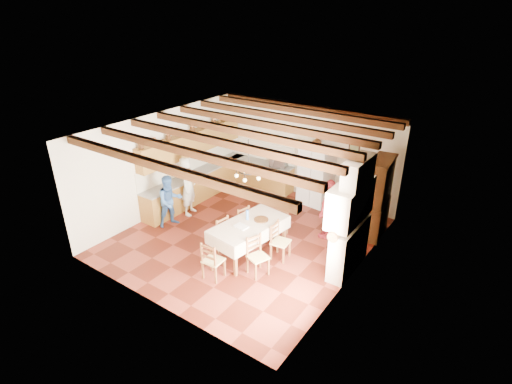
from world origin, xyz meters
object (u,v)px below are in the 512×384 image
chair_right_far (281,241)px  microwave (279,162)px  refrigerator (316,175)px  person_man (189,186)px  chair_left_far (239,221)px  chair_right_near (258,256)px  dining_table (249,226)px  hutch (378,198)px  chair_left_near (218,232)px  person_woman_red (329,209)px  chair_end_far (278,218)px  chair_end_near (213,260)px  person_woman_blue (170,201)px

chair_right_far → microwave: 3.95m
refrigerator → person_man: 3.91m
chair_left_far → chair_right_near: same height
chair_right_near → chair_right_far: size_ratio=1.00×
dining_table → refrigerator: bearing=89.5°
hutch → chair_left_far: size_ratio=2.27×
chair_left_near → chair_right_far: 1.62m
person_woman_red → chair_end_far: bearing=-58.0°
chair_right_far → chair_end_near: (-0.85, -1.53, 0.00)m
chair_end_near → chair_end_far: size_ratio=1.00×
chair_right_near → chair_end_near: same height
refrigerator → person_man: bearing=-128.1°
chair_right_far → person_man: bearing=76.7°
chair_end_far → person_man: (-2.81, -0.49, 0.41)m
microwave → person_man: bearing=-131.7°
chair_right_far → person_man: 3.52m
microwave → hutch: bearing=-29.0°
hutch → chair_right_far: size_ratio=2.27×
dining_table → chair_end_near: 1.30m
chair_right_near → person_man: bearing=89.6°
chair_left_far → chair_right_near: size_ratio=1.00×
hutch → chair_left_far: hutch is taller
chair_left_near → person_woman_blue: 1.91m
hutch → person_woman_red: (-0.97, -0.87, -0.25)m
chair_right_near → microwave: 4.64m
chair_left_near → chair_left_far: size_ratio=1.00×
hutch → chair_left_near: 4.29m
chair_left_far → chair_right_far: 1.45m
refrigerator → hutch: 2.34m
person_man → microwave: size_ratio=3.31×
chair_end_near → chair_left_far: bearing=-75.5°
chair_left_far → chair_end_far: same height
chair_left_far → chair_right_near: (1.34, -1.07, 0.00)m
person_man → person_woman_blue: size_ratio=1.18×
dining_table → chair_right_far: size_ratio=2.19×
hutch → chair_end_near: hutch is taller
chair_left_near → chair_right_near: (1.44, -0.31, 0.00)m
dining_table → chair_right_far: chair_right_far is taller
chair_left_far → microwave: 3.19m
chair_left_far → chair_end_near: size_ratio=1.00×
dining_table → chair_right_near: chair_right_near is taller
chair_right_near → person_woman_red: size_ratio=0.58×
dining_table → microwave: (-1.37, 3.55, 0.27)m
chair_end_near → chair_left_near: bearing=-59.3°
refrigerator → chair_right_far: size_ratio=1.95×
chair_right_near → chair_end_far: (-0.57, 1.80, 0.00)m
refrigerator → chair_end_near: refrigerator is taller
hutch → person_woman_blue: 5.65m
chair_end_near → person_man: size_ratio=0.54×
chair_right_near → hutch: bearing=-4.4°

